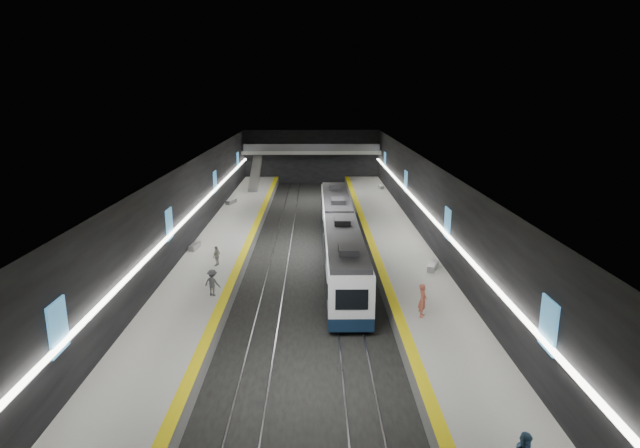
{
  "coord_description": "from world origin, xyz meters",
  "views": [
    {
      "loc": [
        0.44,
        -44.92,
        13.77
      ],
      "look_at": [
        0.9,
        1.01,
        2.2
      ],
      "focal_mm": 30.0,
      "sensor_mm": 36.0,
      "label": 1
    }
  ],
  "objects_px": {
    "escalator": "(255,173)",
    "bench_right_near": "(433,266)",
    "bench_left_far": "(231,202)",
    "passenger_right_a": "(423,301)",
    "train": "(340,233)",
    "passenger_left_b": "(212,283)",
    "bench_left_near": "(194,247)",
    "bench_right_far": "(381,187)",
    "passenger_left_a": "(217,256)"
  },
  "relations": [
    {
      "from": "bench_left_far",
      "to": "bench_right_near",
      "type": "height_order",
      "value": "bench_left_far"
    },
    {
      "from": "passenger_right_a",
      "to": "passenger_left_a",
      "type": "bearing_deg",
      "value": 73.98
    },
    {
      "from": "bench_left_near",
      "to": "passenger_left_b",
      "type": "height_order",
      "value": "passenger_left_b"
    },
    {
      "from": "bench_left_far",
      "to": "passenger_right_a",
      "type": "distance_m",
      "value": 35.52
    },
    {
      "from": "passenger_right_a",
      "to": "bench_right_far",
      "type": "bearing_deg",
      "value": 15.03
    },
    {
      "from": "passenger_right_a",
      "to": "passenger_left_b",
      "type": "bearing_deg",
      "value": 93.87
    },
    {
      "from": "passenger_left_b",
      "to": "passenger_right_a",
      "type": "bearing_deg",
      "value": -171.69
    },
    {
      "from": "train",
      "to": "bench_left_near",
      "type": "height_order",
      "value": "train"
    },
    {
      "from": "train",
      "to": "passenger_right_a",
      "type": "distance_m",
      "value": 14.91
    },
    {
      "from": "train",
      "to": "passenger_left_a",
      "type": "relative_size",
      "value": 19.72
    },
    {
      "from": "bench_right_far",
      "to": "passenger_right_a",
      "type": "height_order",
      "value": "passenger_right_a"
    },
    {
      "from": "bench_right_near",
      "to": "bench_right_far",
      "type": "relative_size",
      "value": 1.0
    },
    {
      "from": "bench_left_far",
      "to": "passenger_right_a",
      "type": "relative_size",
      "value": 0.99
    },
    {
      "from": "train",
      "to": "bench_right_far",
      "type": "bearing_deg",
      "value": 75.99
    },
    {
      "from": "escalator",
      "to": "bench_right_near",
      "type": "distance_m",
      "value": 37.75
    },
    {
      "from": "escalator",
      "to": "passenger_left_a",
      "type": "distance_m",
      "value": 32.95
    },
    {
      "from": "train",
      "to": "bench_right_near",
      "type": "bearing_deg",
      "value": -41.87
    },
    {
      "from": "passenger_left_a",
      "to": "bench_left_far",
      "type": "bearing_deg",
      "value": -150.65
    },
    {
      "from": "bench_right_far",
      "to": "bench_right_near",
      "type": "bearing_deg",
      "value": -92.4
    },
    {
      "from": "train",
      "to": "escalator",
      "type": "bearing_deg",
      "value": 109.69
    },
    {
      "from": "bench_left_far",
      "to": "bench_right_near",
      "type": "xyz_separation_m",
      "value": [
        18.31,
        -23.37,
        -0.01
      ]
    },
    {
      "from": "bench_right_near",
      "to": "passenger_right_a",
      "type": "relative_size",
      "value": 0.97
    },
    {
      "from": "escalator",
      "to": "passenger_left_b",
      "type": "bearing_deg",
      "value": -87.9
    },
    {
      "from": "escalator",
      "to": "bench_left_far",
      "type": "height_order",
      "value": "escalator"
    },
    {
      "from": "bench_right_far",
      "to": "passenger_left_a",
      "type": "distance_m",
      "value": 35.99
    },
    {
      "from": "passenger_left_a",
      "to": "passenger_left_b",
      "type": "bearing_deg",
      "value": 30.97
    },
    {
      "from": "bench_right_far",
      "to": "passenger_left_b",
      "type": "height_order",
      "value": "passenger_left_b"
    },
    {
      "from": "train",
      "to": "passenger_left_b",
      "type": "xyz_separation_m",
      "value": [
        -8.57,
        -10.97,
        -0.33
      ]
    },
    {
      "from": "bench_left_far",
      "to": "passenger_left_b",
      "type": "xyz_separation_m",
      "value": [
        3.14,
        -28.42,
        0.63
      ]
    },
    {
      "from": "bench_right_near",
      "to": "passenger_left_a",
      "type": "distance_m",
      "value": 16.0
    },
    {
      "from": "bench_right_far",
      "to": "passenger_left_b",
      "type": "bearing_deg",
      "value": -114.0
    },
    {
      "from": "escalator",
      "to": "bench_left_near",
      "type": "xyz_separation_m",
      "value": [
        -2.0,
        -28.59,
        -1.68
      ]
    },
    {
      "from": "bench_right_near",
      "to": "escalator",
      "type": "bearing_deg",
      "value": 138.11
    },
    {
      "from": "escalator",
      "to": "passenger_left_a",
      "type": "relative_size",
      "value": 5.25
    },
    {
      "from": "bench_right_near",
      "to": "bench_left_far",
      "type": "bearing_deg",
      "value": 150.09
    },
    {
      "from": "bench_right_near",
      "to": "bench_right_far",
      "type": "distance_m",
      "value": 33.09
    },
    {
      "from": "train",
      "to": "passenger_right_a",
      "type": "bearing_deg",
      "value": -73.92
    },
    {
      "from": "bench_right_far",
      "to": "train",
      "type": "bearing_deg",
      "value": -106.08
    },
    {
      "from": "train",
      "to": "passenger_left_a",
      "type": "bearing_deg",
      "value": -152.04
    },
    {
      "from": "bench_right_far",
      "to": "passenger_right_a",
      "type": "distance_m",
      "value": 41.6
    },
    {
      "from": "escalator",
      "to": "passenger_right_a",
      "type": "bearing_deg",
      "value": -71.52
    },
    {
      "from": "train",
      "to": "passenger_right_a",
      "type": "xyz_separation_m",
      "value": [
        4.13,
        -14.33,
        -0.21
      ]
    },
    {
      "from": "train",
      "to": "passenger_left_b",
      "type": "height_order",
      "value": "train"
    },
    {
      "from": "bench_right_near",
      "to": "passenger_right_a",
      "type": "height_order",
      "value": "passenger_right_a"
    },
    {
      "from": "bench_left_near",
      "to": "bench_right_far",
      "type": "xyz_separation_m",
      "value": [
        18.78,
        27.82,
        0.02
      ]
    },
    {
      "from": "bench_left_far",
      "to": "escalator",
      "type": "bearing_deg",
      "value": 97.76
    },
    {
      "from": "passenger_right_a",
      "to": "passenger_left_b",
      "type": "relative_size",
      "value": 1.14
    },
    {
      "from": "passenger_right_a",
      "to": "passenger_left_b",
      "type": "height_order",
      "value": "passenger_right_a"
    },
    {
      "from": "bench_left_far",
      "to": "passenger_left_b",
      "type": "height_order",
      "value": "passenger_left_b"
    },
    {
      "from": "escalator",
      "to": "bench_right_near",
      "type": "height_order",
      "value": "escalator"
    }
  ]
}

